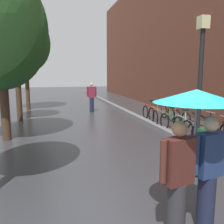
{
  "coord_description": "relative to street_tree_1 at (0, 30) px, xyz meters",
  "views": [
    {
      "loc": [
        -1.24,
        -2.68,
        2.31
      ],
      "look_at": [
        0.27,
        3.15,
        1.35
      ],
      "focal_mm": 39.04,
      "sensor_mm": 36.0,
      "label": 1
    }
  ],
  "objects": [
    {
      "name": "kerb_strip",
      "position": [
        5.94,
        3.73,
        -3.65
      ],
      "size": [
        0.3,
        36.0,
        0.12
      ],
      "primitive_type": "cube",
      "color": "slate",
      "rests_on": "ground"
    },
    {
      "name": "street_tree_1",
      "position": [
        0.0,
        0.0,
        0.0
      ],
      "size": [
        3.12,
        3.12,
        5.7
      ],
      "color": "#473323",
      "rests_on": "ground"
    },
    {
      "name": "street_tree_2",
      "position": [
        0.05,
        3.68,
        -0.19
      ],
      "size": [
        2.23,
        2.23,
        4.71
      ],
      "color": "#473323",
      "rests_on": "ground"
    },
    {
      "name": "street_tree_3",
      "position": [
        0.17,
        7.38,
        0.43
      ],
      "size": [
        3.07,
        3.07,
        5.96
      ],
      "color": "#473323",
      "rests_on": "ground"
    },
    {
      "name": "parked_bicycle_2",
      "position": [
        6.51,
        -2.36,
        -3.34
      ],
      "size": [
        1.14,
        0.79,
        0.96
      ],
      "color": "black",
      "rests_on": "ground"
    },
    {
      "name": "parked_bicycle_3",
      "position": [
        6.64,
        -1.53,
        -3.34
      ],
      "size": [
        1.12,
        0.76,
        0.96
      ],
      "color": "black",
      "rests_on": "ground"
    },
    {
      "name": "parked_bicycle_4",
      "position": [
        6.71,
        -0.8,
        -3.34
      ],
      "size": [
        1.09,
        0.72,
        0.96
      ],
      "color": "black",
      "rests_on": "ground"
    },
    {
      "name": "parked_bicycle_5",
      "position": [
        6.56,
        0.05,
        -3.34
      ],
      "size": [
        1.11,
        0.74,
        0.96
      ],
      "color": "black",
      "rests_on": "ground"
    },
    {
      "name": "parked_bicycle_6",
      "position": [
        6.54,
        0.82,
        -3.34
      ],
      "size": [
        1.15,
        0.81,
        0.96
      ],
      "color": "black",
      "rests_on": "ground"
    },
    {
      "name": "parked_bicycle_7",
      "position": [
        6.71,
        1.69,
        -3.34
      ],
      "size": [
        1.1,
        0.73,
        0.96
      ],
      "color": "black",
      "rests_on": "ground"
    },
    {
      "name": "parked_bicycle_8",
      "position": [
        6.72,
        2.46,
        -3.34
      ],
      "size": [
        1.09,
        0.72,
        0.96
      ],
      "color": "black",
      "rests_on": "ground"
    },
    {
      "name": "couple_under_umbrella",
      "position": [
        3.4,
        -6.11,
        -2.29
      ],
      "size": [
        1.16,
        1.16,
        2.1
      ],
      "color": "#2D2D33",
      "rests_on": "ground"
    },
    {
      "name": "street_lamp_post",
      "position": [
        5.34,
        -3.31,
        -1.49
      ],
      "size": [
        0.24,
        0.24,
        3.74
      ],
      "color": "black",
      "rests_on": "ground"
    },
    {
      "name": "litter_bin",
      "position": [
        5.52,
        -3.39,
        -3.29
      ],
      "size": [
        0.44,
        0.44,
        0.85
      ],
      "primitive_type": "cylinder",
      "color": "#1E4C28",
      "rests_on": "ground"
    },
    {
      "name": "pedestrian_walking_midground",
      "position": [
        3.96,
        5.49,
        -2.78
      ],
      "size": [
        0.58,
        0.38,
        1.75
      ],
      "color": "#1E233D",
      "rests_on": "ground"
    }
  ]
}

